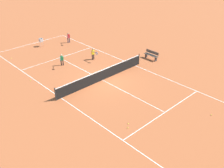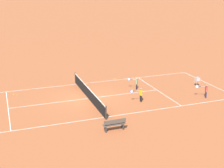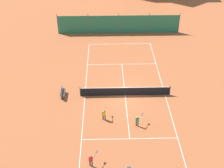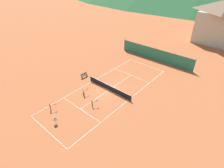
% 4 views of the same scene
% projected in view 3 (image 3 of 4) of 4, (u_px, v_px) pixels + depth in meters
% --- Properties ---
extents(ground_plane, '(600.00, 600.00, 0.00)m').
position_uv_depth(ground_plane, '(125.00, 95.00, 31.84)').
color(ground_plane, '#A8542D').
extents(court_line_markings, '(8.25, 23.85, 0.01)m').
position_uv_depth(court_line_markings, '(125.00, 95.00, 31.84)').
color(court_line_markings, white).
rests_on(court_line_markings, ground).
extents(tennis_net, '(9.18, 0.08, 1.06)m').
position_uv_depth(tennis_net, '(125.00, 91.00, 31.56)').
color(tennis_net, '#2D2D2D').
rests_on(tennis_net, ground).
extents(windscreen_fence_far, '(17.28, 0.08, 2.90)m').
position_uv_depth(windscreen_fence_far, '(119.00, 24.00, 44.07)').
color(windscreen_fence_far, '#2D754C').
rests_on(windscreen_fence_far, ground).
extents(player_far_baseline, '(0.75, 0.79, 1.10)m').
position_uv_depth(player_far_baseline, '(138.00, 120.00, 27.57)').
color(player_far_baseline, black).
rests_on(player_far_baseline, ground).
extents(player_near_service, '(0.71, 0.87, 1.15)m').
position_uv_depth(player_near_service, '(91.00, 159.00, 23.65)').
color(player_near_service, '#23284C').
rests_on(player_near_service, ground).
extents(player_far_service, '(0.39, 0.98, 1.16)m').
position_uv_depth(player_far_service, '(104.00, 113.00, 28.29)').
color(player_far_service, black).
rests_on(player_far_service, ground).
extents(tennis_ball_alley_right, '(0.07, 0.07, 0.07)m').
position_uv_depth(tennis_ball_alley_right, '(148.00, 66.00, 36.74)').
color(tennis_ball_alley_right, '#CCE033').
rests_on(tennis_ball_alley_right, ground).
extents(tennis_ball_alley_left, '(0.07, 0.07, 0.07)m').
position_uv_depth(tennis_ball_alley_left, '(105.00, 55.00, 39.07)').
color(tennis_ball_alley_left, '#CCE033').
rests_on(tennis_ball_alley_left, ground).
extents(tennis_ball_service_box, '(0.07, 0.07, 0.07)m').
position_uv_depth(tennis_ball_service_box, '(178.00, 166.00, 23.94)').
color(tennis_ball_service_box, '#CCE033').
rests_on(tennis_ball_service_box, ground).
extents(tennis_ball_by_net_right, '(0.07, 0.07, 0.07)m').
position_uv_depth(tennis_ball_by_net_right, '(146.00, 67.00, 36.52)').
color(tennis_ball_by_net_right, '#CCE033').
rests_on(tennis_ball_by_net_right, ground).
extents(tennis_ball_by_net_left, '(0.07, 0.07, 0.07)m').
position_uv_depth(tennis_ball_by_net_left, '(176.00, 120.00, 28.54)').
color(tennis_ball_by_net_left, '#CCE033').
rests_on(tennis_ball_by_net_left, ground).
extents(courtside_bench, '(0.36, 1.50, 0.84)m').
position_uv_depth(courtside_bench, '(63.00, 92.00, 31.49)').
color(courtside_bench, '#51473D').
rests_on(courtside_bench, ground).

